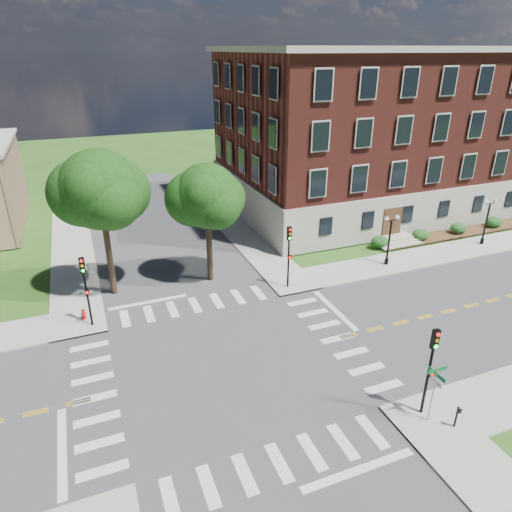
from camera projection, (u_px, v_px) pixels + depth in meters
name	position (u px, v px, depth m)	size (l,w,h in m)	color
ground	(227.00, 366.00, 25.94)	(160.00, 160.00, 0.00)	#285016
road_ew	(227.00, 365.00, 25.94)	(90.00, 12.00, 0.01)	#3D3D3F
road_ns	(227.00, 365.00, 25.94)	(12.00, 90.00, 0.01)	#3D3D3F
sidewalk_ne	(328.00, 234.00, 44.06)	(34.00, 34.00, 0.12)	#9E9B93
crosswalk_east	(337.00, 339.00, 28.35)	(2.20, 10.20, 0.02)	silver
stop_bar_east	(335.00, 310.00, 31.43)	(0.40, 5.50, 0.00)	silver
main_building	(373.00, 131.00, 49.11)	(30.60, 22.40, 16.50)	#B5B19F
shrub_row	(457.00, 235.00, 44.11)	(18.00, 2.00, 1.30)	#1A4E1A
tree_c	(100.00, 190.00, 30.34)	(5.45, 5.45, 10.49)	black
tree_d	(207.00, 196.00, 32.75)	(4.73, 4.73, 9.03)	black
traffic_signal_se	(431.00, 361.00, 21.19)	(0.34, 0.38, 4.80)	black
traffic_signal_ne	(289.00, 249.00, 33.00)	(0.33, 0.37, 4.80)	black
traffic_signal_nw	(85.00, 283.00, 28.26)	(0.36, 0.41, 4.80)	black
twin_lamp_west	(390.00, 237.00, 36.84)	(1.36, 0.36, 4.23)	black
twin_lamp_east	(487.00, 219.00, 40.80)	(1.36, 0.36, 4.23)	black
street_sign_pole	(435.00, 384.00, 21.08)	(1.10, 1.10, 3.10)	gray
push_button_post	(457.00, 416.00, 21.32)	(0.14, 0.21, 1.20)	black
fire_hydrant	(84.00, 314.00, 30.07)	(0.35, 0.35, 0.75)	red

